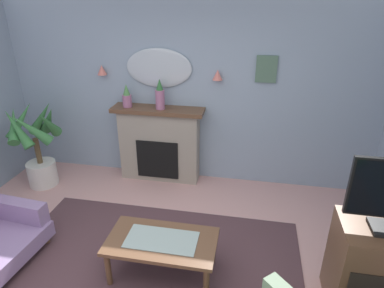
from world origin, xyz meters
name	(u,v)px	position (x,y,z in m)	size (l,w,h in m)	color
wall_back	(188,92)	(0.00, 2.46, 1.36)	(6.43, 0.10, 2.72)	#8C9EB2
patterned_rug	(146,278)	(0.00, 0.20, 0.01)	(3.20, 2.40, 0.01)	#4C3338
fireplace	(159,145)	(-0.41, 2.24, 0.57)	(1.36, 0.36, 1.16)	gray
mantel_vase_centre	(127,97)	(-0.86, 2.21, 1.31)	(0.14, 0.14, 0.34)	#9E6084
mantel_vase_left	(160,96)	(-0.36, 2.21, 1.35)	(0.13, 0.13, 0.44)	#9E6084
wall_mirror	(159,68)	(-0.41, 2.38, 1.71)	(0.96, 0.06, 0.56)	#B2BCC6
wall_sconce_left	(102,70)	(-1.26, 2.33, 1.66)	(0.14, 0.14, 0.14)	#D17066
wall_sconce_right	(218,75)	(0.44, 2.33, 1.66)	(0.14, 0.14, 0.14)	#D17066
framed_picture	(266,69)	(1.09, 2.39, 1.75)	(0.28, 0.03, 0.36)	#4C6B56
coffee_table	(162,244)	(0.16, 0.31, 0.38)	(1.10, 0.60, 0.45)	brown
tv_cabinet	(380,270)	(2.17, 0.28, 0.45)	(0.80, 0.57, 0.90)	brown
potted_plant_corner_palm	(36,144)	(-2.12, 1.71, 0.68)	(0.82, 0.82, 1.28)	silver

